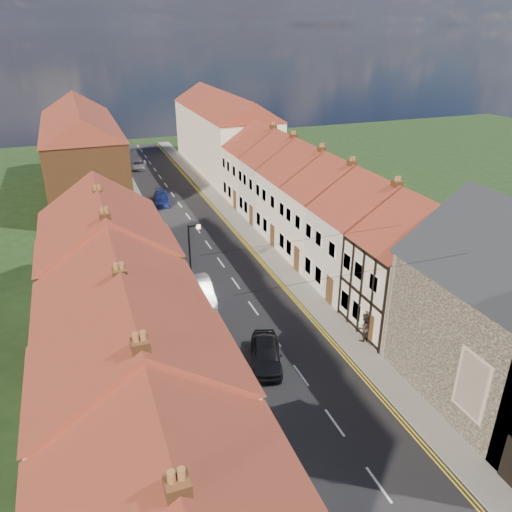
# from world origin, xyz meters

# --- Properties ---
(road) EXTENTS (7.00, 90.00, 0.02)m
(road) POSITION_xyz_m (0.00, 30.00, 0.01)
(road) COLOR black
(road) RESTS_ON ground
(pavement_left) EXTENTS (1.80, 90.00, 0.12)m
(pavement_left) POSITION_xyz_m (-4.40, 30.00, 0.06)
(pavement_left) COLOR gray
(pavement_left) RESTS_ON ground
(pavement_right) EXTENTS (1.80, 90.00, 0.12)m
(pavement_right) POSITION_xyz_m (4.40, 30.00, 0.06)
(pavement_right) COLOR gray
(pavement_right) RESTS_ON ground
(cottage_r_tudor) EXTENTS (8.30, 5.20, 9.00)m
(cottage_r_tudor) POSITION_xyz_m (9.27, 12.70, 4.47)
(cottage_r_tudor) COLOR white
(cottage_r_tudor) RESTS_ON ground
(cottage_r_white_near) EXTENTS (8.30, 6.00, 9.00)m
(cottage_r_white_near) POSITION_xyz_m (9.30, 18.10, 4.47)
(cottage_r_white_near) COLOR beige
(cottage_r_white_near) RESTS_ON ground
(cottage_r_cream_mid) EXTENTS (8.30, 5.20, 9.00)m
(cottage_r_cream_mid) POSITION_xyz_m (9.30, 23.50, 4.48)
(cottage_r_cream_mid) COLOR white
(cottage_r_cream_mid) RESTS_ON ground
(cottage_r_pink) EXTENTS (8.30, 6.00, 9.00)m
(cottage_r_pink) POSITION_xyz_m (9.30, 28.90, 4.47)
(cottage_r_pink) COLOR white
(cottage_r_pink) RESTS_ON ground
(cottage_r_white_far) EXTENTS (8.30, 5.20, 9.00)m
(cottage_r_white_far) POSITION_xyz_m (9.30, 34.30, 4.48)
(cottage_r_white_far) COLOR beige
(cottage_r_white_far) RESTS_ON ground
(cottage_r_cream_far) EXTENTS (8.30, 6.00, 9.00)m
(cottage_r_cream_far) POSITION_xyz_m (9.30, 39.70, 4.47)
(cottage_r_cream_far) COLOR white
(cottage_r_cream_far) RESTS_ON ground
(cottage_l_cream) EXTENTS (8.30, 6.30, 9.10)m
(cottage_l_cream) POSITION_xyz_m (-9.30, 5.55, 4.52)
(cottage_l_cream) COLOR #F9DDC4
(cottage_l_cream) RESTS_ON ground
(cottage_l_white) EXTENTS (8.30, 6.90, 8.80)m
(cottage_l_white) POSITION_xyz_m (-9.30, 11.95, 4.37)
(cottage_l_white) COLOR beige
(cottage_l_white) RESTS_ON ground
(cottage_l_brick_mid) EXTENTS (8.30, 5.70, 9.10)m
(cottage_l_brick_mid) POSITION_xyz_m (-9.30, 18.05, 4.53)
(cottage_l_brick_mid) COLOR brown
(cottage_l_brick_mid) RESTS_ON ground
(cottage_l_pink) EXTENTS (8.30, 6.30, 8.80)m
(cottage_l_pink) POSITION_xyz_m (-9.30, 23.85, 4.37)
(cottage_l_pink) COLOR beige
(cottage_l_pink) RESTS_ON ground
(block_right_far) EXTENTS (8.30, 24.20, 10.50)m
(block_right_far) POSITION_xyz_m (9.30, 55.00, 5.29)
(block_right_far) COLOR white
(block_right_far) RESTS_ON ground
(block_left_far) EXTENTS (8.30, 24.20, 10.50)m
(block_left_far) POSITION_xyz_m (-9.30, 50.00, 5.29)
(block_left_far) COLOR brown
(block_left_far) RESTS_ON ground
(lamppost) EXTENTS (0.88, 0.15, 6.00)m
(lamppost) POSITION_xyz_m (-3.81, 20.00, 3.54)
(lamppost) COLOR black
(lamppost) RESTS_ON pavement_left
(car_near) EXTENTS (3.02, 4.69, 1.49)m
(car_near) POSITION_xyz_m (-1.50, 11.70, 0.74)
(car_near) COLOR black
(car_near) RESTS_ON ground
(car_mid) EXTENTS (1.94, 4.71, 1.52)m
(car_mid) POSITION_xyz_m (-3.20, 20.40, 0.76)
(car_mid) COLOR #B8B9C0
(car_mid) RESTS_ON ground
(car_far) EXTENTS (2.39, 4.53, 1.25)m
(car_far) POSITION_xyz_m (-1.79, 43.08, 0.63)
(car_far) COLOR navy
(car_far) RESTS_ON ground
(car_distant) EXTENTS (2.67, 4.19, 1.08)m
(car_distant) POSITION_xyz_m (-1.98, 59.29, 0.54)
(car_distant) COLOR #A5A7AD
(car_distant) RESTS_ON ground
(pedestrian_left) EXTENTS (0.78, 0.62, 1.86)m
(pedestrian_left) POSITION_xyz_m (-4.15, 6.30, 1.05)
(pedestrian_left) COLOR black
(pedestrian_left) RESTS_ON pavement_left
(pedestrian_right) EXTENTS (1.02, 0.84, 1.91)m
(pedestrian_right) POSITION_xyz_m (5.10, 11.71, 1.07)
(pedestrian_right) COLOR black
(pedestrian_right) RESTS_ON pavement_right
(pedestrian_left_b) EXTENTS (0.66, 0.48, 1.67)m
(pedestrian_left_b) POSITION_xyz_m (-3.70, 16.00, 0.96)
(pedestrian_left_b) COLOR black
(pedestrian_left_b) RESTS_ON pavement_left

